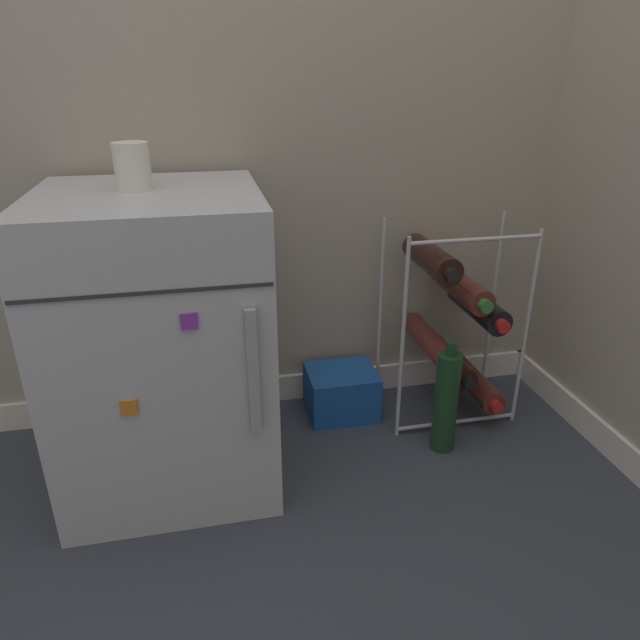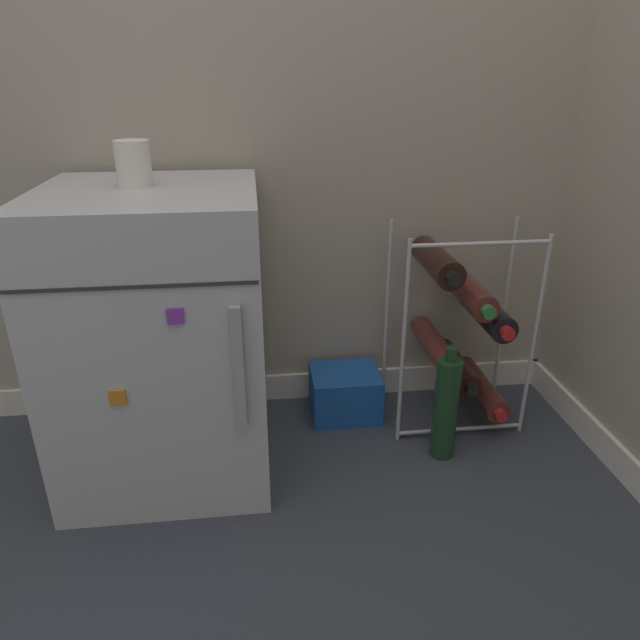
{
  "view_description": "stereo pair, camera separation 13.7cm",
  "coord_description": "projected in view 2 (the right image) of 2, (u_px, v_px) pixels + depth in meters",
  "views": [
    {
      "loc": [
        -0.19,
        -1.11,
        1.04
      ],
      "look_at": [
        0.12,
        0.34,
        0.39
      ],
      "focal_mm": 32.0,
      "sensor_mm": 36.0,
      "label": 1
    },
    {
      "loc": [
        -0.05,
        -1.13,
        1.04
      ],
      "look_at": [
        0.12,
        0.34,
        0.39
      ],
      "focal_mm": 32.0,
      "sensor_mm": 36.0,
      "label": 2
    }
  ],
  "objects": [
    {
      "name": "loose_bottle_floor",
      "position": [
        446.0,
        408.0,
        1.62
      ],
      "size": [
        0.07,
        0.07,
        0.35
      ],
      "color": "#19381E",
      "rests_on": "ground_plane"
    },
    {
      "name": "fridge_top_cup",
      "position": [
        133.0,
        164.0,
        1.36
      ],
      "size": [
        0.08,
        0.08,
        0.11
      ],
      "color": "silver",
      "rests_on": "mini_fridge"
    },
    {
      "name": "mini_fridge",
      "position": [
        163.0,
        336.0,
        1.52
      ],
      "size": [
        0.53,
        0.56,
        0.78
      ],
      "color": "#B7BABF",
      "rests_on": "ground_plane"
    },
    {
      "name": "soda_box",
      "position": [
        345.0,
        393.0,
        1.86
      ],
      "size": [
        0.22,
        0.19,
        0.15
      ],
      "color": "#194C9E",
      "rests_on": "ground_plane"
    },
    {
      "name": "wine_rack",
      "position": [
        461.0,
        326.0,
        1.74
      ],
      "size": [
        0.4,
        0.33,
        0.63
      ],
      "color": "#B2B2B7",
      "rests_on": "ground_plane"
    },
    {
      "name": "ground_plane",
      "position": [
        289.0,
        515.0,
        1.45
      ],
      "size": [
        14.0,
        14.0,
        0.0
      ],
      "primitive_type": "plane",
      "color": "#333842"
    }
  ]
}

